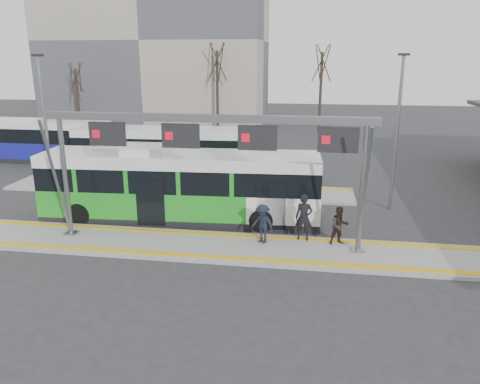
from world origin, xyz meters
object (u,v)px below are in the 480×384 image
Objects in this scene: gantry at (210,142)px; passenger_a at (304,218)px; passenger_c at (262,224)px; passenger_b at (340,226)px; hero_bus at (180,187)px.

gantry is 6.73× the size of passenger_a.
passenger_c is (2.06, 0.30, -3.34)m from gantry.
passenger_b is (5.14, 0.61, -3.36)m from gantry.
gantry reaches higher than hero_bus.
passenger_c is at bearing -35.05° from hero_bus.
hero_bus is 4.96m from passenger_c.
passenger_b is at bearing 35.10° from passenger_c.
passenger_a is at bearing -22.55° from hero_bus.
gantry is 4.96m from passenger_a.
passenger_c is at bearing 166.33° from passenger_b.
passenger_a is 1.47m from passenger_b.
passenger_a reaches higher than passenger_b.
hero_bus is at bearing 165.60° from passenger_a.
hero_bus is at bearing 177.22° from passenger_c.
passenger_b is at bearing -20.58° from hero_bus.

